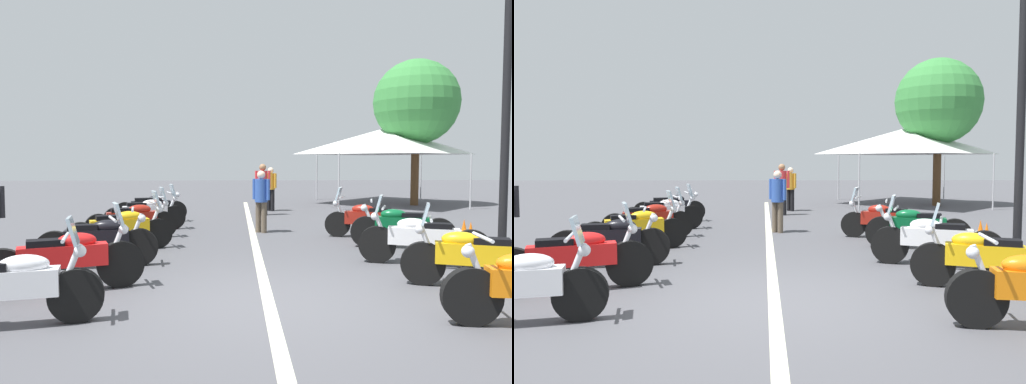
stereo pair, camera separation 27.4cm
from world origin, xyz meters
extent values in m
plane|color=#4C4C51|center=(0.00, 0.00, 0.00)|extent=(80.00, 80.00, 0.00)
cube|color=beige|center=(4.47, 0.00, 0.00)|extent=(21.75, 0.16, 0.01)
cylinder|color=black|center=(-0.68, 2.21, 0.31)|extent=(0.28, 0.63, 0.61)
ellipsoid|color=white|center=(-0.81, 2.72, 0.69)|extent=(0.37, 0.57, 0.22)
cylinder|color=silver|center=(-0.70, 2.27, 0.61)|extent=(0.14, 0.30, 0.58)
cylinder|color=silver|center=(-0.71, 2.31, 0.97)|extent=(0.61, 0.18, 0.04)
sphere|color=silver|center=(-0.67, 2.16, 0.81)|extent=(0.14, 0.14, 0.14)
cube|color=silver|center=(-0.69, 2.23, 1.04)|extent=(0.38, 0.20, 0.32)
cylinder|color=black|center=(0.87, 2.07, 0.33)|extent=(0.37, 0.67, 0.66)
cube|color=red|center=(0.59, 2.79, 0.51)|extent=(0.68, 1.18, 0.30)
ellipsoid|color=red|center=(0.65, 2.62, 0.71)|extent=(0.43, 0.58, 0.22)
cube|color=black|center=(0.51, 2.99, 0.69)|extent=(0.42, 0.54, 0.12)
cylinder|color=silver|center=(0.84, 2.13, 0.63)|extent=(0.17, 0.30, 0.58)
cylinder|color=silver|center=(0.83, 2.17, 0.99)|extent=(0.59, 0.26, 0.04)
sphere|color=silver|center=(0.88, 2.03, 0.83)|extent=(0.14, 0.14, 0.14)
cylinder|color=silver|center=(0.59, 3.28, 0.23)|extent=(0.27, 0.54, 0.08)
cube|color=silver|center=(0.86, 2.09, 1.06)|extent=(0.38, 0.24, 0.32)
cylinder|color=black|center=(2.33, 2.09, 0.32)|extent=(0.26, 0.66, 0.65)
cylinder|color=black|center=(2.07, 3.45, 0.32)|extent=(0.26, 0.66, 0.65)
cube|color=black|center=(2.20, 2.77, 0.50)|extent=(0.47, 1.09, 0.30)
ellipsoid|color=black|center=(2.23, 2.60, 0.70)|extent=(0.35, 0.56, 0.22)
cube|color=black|center=(2.16, 2.99, 0.68)|extent=(0.35, 0.52, 0.12)
cylinder|color=silver|center=(2.32, 2.15, 0.62)|extent=(0.12, 0.30, 0.58)
cylinder|color=silver|center=(2.31, 2.19, 0.98)|extent=(0.62, 0.16, 0.04)
sphere|color=silver|center=(2.34, 2.04, 0.82)|extent=(0.14, 0.14, 0.14)
cylinder|color=silver|center=(2.30, 3.21, 0.23)|extent=(0.18, 0.56, 0.08)
cylinder|color=black|center=(4.04, 2.05, 0.31)|extent=(0.36, 0.63, 0.62)
cylinder|color=black|center=(3.48, 3.45, 0.31)|extent=(0.36, 0.63, 0.62)
cube|color=#EAB214|center=(3.76, 2.75, 0.49)|extent=(0.69, 1.17, 0.30)
ellipsoid|color=#EAB214|center=(3.83, 2.59, 0.69)|extent=(0.44, 0.58, 0.22)
cube|color=black|center=(3.68, 2.96, 0.67)|extent=(0.42, 0.54, 0.12)
cylinder|color=silver|center=(4.02, 2.11, 0.61)|extent=(0.17, 0.29, 0.58)
cylinder|color=silver|center=(4.00, 2.15, 0.97)|extent=(0.59, 0.27, 0.04)
sphere|color=silver|center=(4.06, 2.01, 0.81)|extent=(0.14, 0.14, 0.14)
cylinder|color=silver|center=(3.76, 3.24, 0.22)|extent=(0.28, 0.54, 0.08)
cube|color=silver|center=(4.03, 2.07, 1.04)|extent=(0.38, 0.25, 0.32)
cylinder|color=black|center=(5.51, 2.13, 0.31)|extent=(0.34, 0.63, 0.62)
cylinder|color=black|center=(5.00, 3.52, 0.31)|extent=(0.34, 0.63, 0.62)
cube|color=maroon|center=(5.25, 2.83, 0.49)|extent=(0.65, 1.16, 0.30)
ellipsoid|color=maroon|center=(5.31, 2.66, 0.69)|extent=(0.42, 0.58, 0.22)
cube|color=black|center=(5.18, 3.03, 0.67)|extent=(0.41, 0.54, 0.12)
cylinder|color=silver|center=(5.49, 2.19, 0.61)|extent=(0.16, 0.30, 0.58)
cylinder|color=silver|center=(5.47, 2.22, 0.97)|extent=(0.60, 0.25, 0.04)
sphere|color=silver|center=(5.52, 2.08, 0.81)|extent=(0.14, 0.14, 0.14)
cylinder|color=silver|center=(5.27, 3.31, 0.22)|extent=(0.26, 0.54, 0.08)
cube|color=silver|center=(5.50, 2.15, 1.04)|extent=(0.38, 0.24, 0.32)
cylinder|color=black|center=(6.93, 2.08, 0.32)|extent=(0.33, 0.64, 0.63)
cylinder|color=black|center=(6.47, 3.49, 0.32)|extent=(0.33, 0.64, 0.63)
cube|color=white|center=(6.70, 2.78, 0.50)|extent=(0.62, 1.16, 0.30)
ellipsoid|color=white|center=(6.75, 2.61, 0.70)|extent=(0.41, 0.57, 0.22)
cube|color=black|center=(6.63, 2.99, 0.68)|extent=(0.40, 0.54, 0.12)
cylinder|color=silver|center=(6.91, 2.14, 0.62)|extent=(0.16, 0.30, 0.58)
cylinder|color=silver|center=(6.90, 2.17, 0.98)|extent=(0.60, 0.23, 0.04)
sphere|color=silver|center=(6.94, 2.03, 0.82)|extent=(0.14, 0.14, 0.14)
cylinder|color=silver|center=(6.73, 3.26, 0.22)|extent=(0.25, 0.55, 0.08)
cube|color=silver|center=(6.92, 2.10, 1.05)|extent=(0.38, 0.23, 0.32)
cylinder|color=black|center=(8.58, 2.20, 0.31)|extent=(0.29, 0.63, 0.62)
cylinder|color=black|center=(8.22, 3.65, 0.31)|extent=(0.29, 0.63, 0.62)
cube|color=black|center=(8.40, 2.93, 0.49)|extent=(0.55, 1.17, 0.30)
ellipsoid|color=black|center=(8.44, 2.75, 0.69)|extent=(0.38, 0.57, 0.22)
cube|color=black|center=(8.35, 3.14, 0.67)|extent=(0.37, 0.53, 0.12)
cylinder|color=silver|center=(8.56, 2.26, 0.61)|extent=(0.14, 0.30, 0.58)
cylinder|color=silver|center=(8.55, 2.30, 0.97)|extent=(0.61, 0.19, 0.04)
sphere|color=silver|center=(8.59, 2.15, 0.81)|extent=(0.14, 0.14, 0.14)
cylinder|color=silver|center=(8.46, 3.40, 0.22)|extent=(0.21, 0.55, 0.08)
cylinder|color=black|center=(-0.97, -2.17, 0.32)|extent=(0.24, 0.66, 0.65)
cylinder|color=silver|center=(-0.98, -2.23, 0.62)|extent=(0.12, 0.30, 0.58)
cylinder|color=silver|center=(-0.99, -2.27, 0.98)|extent=(0.62, 0.14, 0.04)
sphere|color=silver|center=(-0.96, -2.13, 0.82)|extent=(0.14, 0.14, 0.14)
cylinder|color=black|center=(0.82, -2.32, 0.32)|extent=(0.36, 0.64, 0.63)
cube|color=#EAB214|center=(0.57, -2.96, 0.50)|extent=(0.63, 1.07, 0.30)
ellipsoid|color=#EAB214|center=(0.64, -2.79, 0.70)|extent=(0.43, 0.58, 0.22)
cube|color=black|center=(0.50, -3.16, 0.68)|extent=(0.41, 0.54, 0.12)
cylinder|color=silver|center=(0.80, -2.37, 0.62)|extent=(0.17, 0.30, 0.58)
cylinder|color=silver|center=(0.78, -2.41, 0.98)|extent=(0.59, 0.26, 0.04)
sphere|color=silver|center=(0.83, -2.27, 0.82)|extent=(0.14, 0.14, 0.14)
cylinder|color=silver|center=(0.26, -3.28, 0.22)|extent=(0.27, 0.54, 0.08)
cube|color=silver|center=(0.81, -2.34, 1.05)|extent=(0.38, 0.24, 0.32)
cylinder|color=black|center=(2.41, -2.10, 0.33)|extent=(0.36, 0.67, 0.66)
cylinder|color=black|center=(1.87, -3.56, 0.33)|extent=(0.36, 0.67, 0.66)
cube|color=white|center=(2.14, -2.83, 0.51)|extent=(0.67, 1.20, 0.30)
ellipsoid|color=white|center=(2.20, -2.66, 0.71)|extent=(0.42, 0.58, 0.22)
cube|color=black|center=(2.06, -3.04, 0.69)|extent=(0.41, 0.54, 0.12)
cylinder|color=silver|center=(2.39, -2.16, 0.63)|extent=(0.17, 0.30, 0.58)
cylinder|color=silver|center=(2.37, -2.20, 0.99)|extent=(0.60, 0.25, 0.04)
sphere|color=silver|center=(2.42, -2.06, 0.83)|extent=(0.14, 0.14, 0.14)
cylinder|color=silver|center=(1.81, -3.20, 0.23)|extent=(0.27, 0.54, 0.08)
cube|color=silver|center=(2.40, -2.12, 1.06)|extent=(0.38, 0.24, 0.32)
cylinder|color=black|center=(4.00, -2.33, 0.33)|extent=(0.31, 0.67, 0.65)
cylinder|color=black|center=(3.61, -3.73, 0.33)|extent=(0.31, 0.67, 0.65)
cube|color=#0C592D|center=(3.80, -3.03, 0.51)|extent=(0.57, 1.14, 0.30)
ellipsoid|color=#0C592D|center=(3.85, -2.86, 0.71)|extent=(0.39, 0.57, 0.22)
cube|color=black|center=(3.74, -3.24, 0.69)|extent=(0.38, 0.53, 0.12)
cylinder|color=silver|center=(3.98, -2.39, 0.63)|extent=(0.15, 0.30, 0.58)
cylinder|color=silver|center=(3.97, -2.42, 0.99)|extent=(0.61, 0.21, 0.04)
sphere|color=silver|center=(4.01, -2.28, 0.83)|extent=(0.14, 0.14, 0.14)
cylinder|color=silver|center=(3.51, -3.40, 0.23)|extent=(0.23, 0.55, 0.08)
cylinder|color=black|center=(5.44, -2.02, 0.30)|extent=(0.35, 0.61, 0.60)
cylinder|color=black|center=(4.87, -3.46, 0.30)|extent=(0.35, 0.61, 0.60)
cube|color=maroon|center=(5.16, -2.74, 0.48)|extent=(0.70, 1.20, 0.30)
ellipsoid|color=maroon|center=(5.22, -2.57, 0.68)|extent=(0.43, 0.58, 0.22)
cube|color=black|center=(5.08, -2.94, 0.66)|extent=(0.42, 0.54, 0.12)
cylinder|color=silver|center=(5.42, -2.08, 0.60)|extent=(0.17, 0.29, 0.58)
cylinder|color=silver|center=(5.41, -2.11, 0.96)|extent=(0.59, 0.27, 0.04)
sphere|color=silver|center=(5.46, -1.98, 0.80)|extent=(0.14, 0.14, 0.14)
cylinder|color=silver|center=(4.82, -3.10, 0.21)|extent=(0.28, 0.54, 0.08)
cube|color=silver|center=(5.44, -2.04, 1.03)|extent=(0.38, 0.25, 0.32)
cylinder|color=black|center=(2.14, -4.23, 2.43)|extent=(0.14, 0.14, 4.87)
cube|color=orange|center=(3.31, -4.24, 0.01)|extent=(0.36, 0.36, 0.03)
cone|color=orange|center=(3.31, -4.24, 0.32)|extent=(0.26, 0.26, 0.60)
cylinder|color=white|center=(3.31, -4.24, 0.34)|extent=(0.19, 0.19, 0.07)
cube|color=orange|center=(3.73, -4.30, 0.01)|extent=(0.36, 0.36, 0.03)
cone|color=orange|center=(3.73, -4.30, 0.32)|extent=(0.26, 0.26, 0.60)
cylinder|color=white|center=(3.73, -4.30, 0.34)|extent=(0.19, 0.19, 0.07)
cylinder|color=brown|center=(6.15, -0.29, 0.39)|extent=(0.14, 0.14, 0.78)
cylinder|color=brown|center=(6.27, -0.15, 0.39)|extent=(0.14, 0.14, 0.78)
cylinder|color=#2D51A5|center=(6.21, -0.22, 1.07)|extent=(0.32, 0.32, 0.58)
cylinder|color=#2D51A5|center=(6.07, -0.39, 1.10)|extent=(0.09, 0.09, 0.52)
cylinder|color=#2D51A5|center=(6.35, -0.05, 1.10)|extent=(0.09, 0.09, 0.52)
sphere|color=beige|center=(6.21, -0.22, 1.47)|extent=(0.21, 0.21, 0.21)
cylinder|color=black|center=(10.23, -0.39, 0.43)|extent=(0.14, 0.14, 0.85)
cylinder|color=black|center=(10.19, -0.57, 0.43)|extent=(0.14, 0.14, 0.85)
cylinder|color=red|center=(10.21, -0.48, 1.17)|extent=(0.32, 0.32, 0.64)
cylinder|color=red|center=(10.27, -0.27, 1.20)|extent=(0.09, 0.09, 0.57)
cylinder|color=red|center=(10.16, -0.69, 1.20)|extent=(0.09, 0.09, 0.57)
sphere|color=#9E704C|center=(10.21, -0.48, 1.60)|extent=(0.23, 0.23, 0.23)
cylinder|color=black|center=(2.22, 4.35, 1.12)|extent=(0.09, 0.09, 0.54)
cylinder|color=black|center=(11.69, -0.79, 0.39)|extent=(0.14, 0.14, 0.78)
cylinder|color=black|center=(11.56, -0.92, 0.39)|extent=(0.14, 0.14, 0.78)
cylinder|color=orange|center=(11.63, -0.85, 1.08)|extent=(0.32, 0.32, 0.59)
cylinder|color=orange|center=(11.79, -0.70, 1.11)|extent=(0.09, 0.09, 0.53)
cylinder|color=orange|center=(11.47, -1.01, 1.11)|extent=(0.09, 0.09, 0.53)
sphere|color=beige|center=(11.63, -0.85, 1.48)|extent=(0.21, 0.21, 0.21)
cylinder|color=brown|center=(13.70, -6.91, 1.50)|extent=(0.32, 0.32, 3.00)
sphere|color=#38843D|center=(13.70, -6.91, 4.20)|extent=(3.43, 3.43, 3.43)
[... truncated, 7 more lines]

